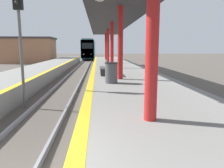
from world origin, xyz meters
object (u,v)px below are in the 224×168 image
at_px(train, 89,49).
at_px(bench, 104,67).
at_px(signal_near, 19,26).
at_px(trash_bin, 111,73).

distance_m(train, bench, 40.17).
xyz_separation_m(train, bench, (2.41, -40.09, -0.89)).
height_order(train, signal_near, signal_near).
bearing_deg(signal_near, bench, 50.14).
distance_m(signal_near, trash_bin, 4.41).
bearing_deg(signal_near, trash_bin, 14.92).
relative_size(train, trash_bin, 21.11).
height_order(trash_bin, bench, trash_bin).
height_order(train, bench, train).
height_order(signal_near, bench, signal_near).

